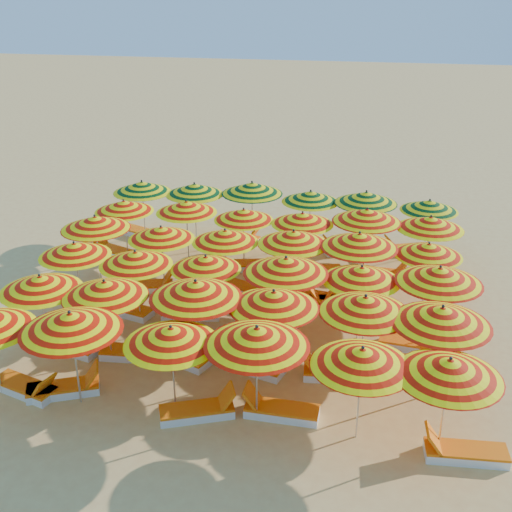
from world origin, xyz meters
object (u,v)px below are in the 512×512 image
(lounger_14, at_px, (148,286))
(umbrella_29, at_px, (430,223))
(umbrella_14, at_px, (206,263))
(umbrella_19, at_px, (161,233))
(lounger_12, at_px, (268,326))
(lounger_15, at_px, (245,288))
(umbrella_8, at_px, (196,290))
(umbrella_5, at_px, (449,369))
(umbrella_30, at_px, (142,187))
(umbrella_35, at_px, (429,206))
(lounger_9, at_px, (336,373))
(lounger_20, at_px, (315,271))
(umbrella_23, at_px, (429,250))
(lounger_5, at_px, (71,346))
(lounger_16, at_px, (311,297))
(umbrella_4, at_px, (362,358))
(umbrella_28, at_px, (367,215))
(lounger_21, at_px, (381,274))
(lounger_6, at_px, (135,353))
(lounger_25, at_px, (407,249))
(umbrella_2, at_px, (171,336))
(umbrella_6, at_px, (40,283))
(umbrella_18, at_px, (95,223))
(umbrella_22, at_px, (359,240))
(lounger_4, at_px, (464,452))
(lounger_19, at_px, (260,265))
(lounger_1, at_px, (65,388))
(lounger_11, at_px, (192,313))
(umbrella_10, at_px, (365,305))
(lounger_22, at_px, (133,230))
(umbrella_7, at_px, (105,289))
(umbrella_33, at_px, (311,197))
(umbrella_31, at_px, (194,189))
(umbrella_21, at_px, (293,238))
(lounger_24, at_px, (346,249))
(umbrella_17, at_px, (440,275))
(umbrella_20, at_px, (225,236))
(umbrella_12, at_px, (75,250))
(umbrella_3, at_px, (257,337))
(lounger_7, at_px, (178,355))
(umbrella_9, at_px, (274,300))
(lounger_3, at_px, (280,410))
(umbrella_1, at_px, (70,322))
(lounger_2, at_px, (199,411))
(lounger_17, at_px, (335,302))
(umbrella_32, at_px, (252,188))
(umbrella_11, at_px, (442,316))
(umbrella_13, at_px, (136,258))
(umbrella_25, at_px, (186,207))
(lounger_18, at_px, (113,251))
(umbrella_27, at_px, (302,219))
(lounger_8, at_px, (250,364))
(umbrella_26, at_px, (244,215))
(umbrella_16, at_px, (362,274))

(lounger_14, bearing_deg, umbrella_29, -0.52)
(umbrella_14, distance_m, umbrella_19, 2.58)
(lounger_12, distance_m, lounger_15, 2.47)
(umbrella_8, bearing_deg, umbrella_5, -20.52)
(umbrella_30, relative_size, umbrella_35, 1.10)
(lounger_9, relative_size, lounger_20, 0.97)
(umbrella_23, relative_size, lounger_5, 1.35)
(lounger_16, bearing_deg, umbrella_4, -67.32)
(umbrella_28, distance_m, lounger_21, 2.06)
(lounger_6, xyz_separation_m, lounger_25, (7.30, 8.42, 0.00))
(umbrella_2, relative_size, umbrella_6, 1.08)
(umbrella_18, relative_size, lounger_25, 1.57)
(umbrella_22, height_order, lounger_4, umbrella_22)
(lounger_19, bearing_deg, lounger_1, -126.40)
(lounger_5, relative_size, lounger_11, 1.00)
(umbrella_10, height_order, lounger_25, umbrella_10)
(lounger_22, bearing_deg, lounger_19, 179.51)
(umbrella_7, height_order, umbrella_35, umbrella_7)
(umbrella_33, bearing_deg, umbrella_31, -178.29)
(umbrella_21, distance_m, umbrella_23, 4.00)
(umbrella_22, height_order, lounger_1, umbrella_22)
(umbrella_10, xyz_separation_m, lounger_24, (-0.80, 7.91, -1.94))
(umbrella_7, relative_size, lounger_1, 1.30)
(umbrella_17, relative_size, umbrella_20, 1.06)
(umbrella_12, relative_size, umbrella_22, 0.92)
(umbrella_19, relative_size, lounger_11, 1.41)
(umbrella_3, relative_size, lounger_7, 1.36)
(lounger_12, bearing_deg, lounger_14, 135.70)
(umbrella_9, bearing_deg, lounger_3, -75.58)
(umbrella_1, relative_size, lounger_2, 1.69)
(lounger_17, bearing_deg, umbrella_32, -62.40)
(umbrella_11, height_order, umbrella_13, umbrella_11)
(lounger_7, bearing_deg, umbrella_25, -54.50)
(lounger_15, height_order, lounger_24, same)
(umbrella_25, height_order, lounger_18, umbrella_25)
(umbrella_27, bearing_deg, umbrella_21, -91.23)
(umbrella_7, xyz_separation_m, umbrella_32, (2.14, 8.62, 0.06))
(lounger_6, xyz_separation_m, lounger_8, (3.11, 0.01, 0.00))
(umbrella_7, distance_m, umbrella_20, 4.79)
(lounger_7, relative_size, lounger_16, 1.02)
(umbrella_2, bearing_deg, umbrella_11, 16.35)
(umbrella_5, height_order, lounger_3, umbrella_5)
(umbrella_13, height_order, umbrella_21, umbrella_21)
(umbrella_1, relative_size, umbrella_27, 1.41)
(umbrella_9, xyz_separation_m, umbrella_28, (2.06, 6.34, 0.01))
(umbrella_26, bearing_deg, lounger_18, 179.34)
(umbrella_21, bearing_deg, lounger_22, 148.31)
(umbrella_6, bearing_deg, umbrella_16, 14.51)
(umbrella_9, distance_m, umbrella_13, 4.74)
(umbrella_32, bearing_deg, lounger_2, -85.81)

